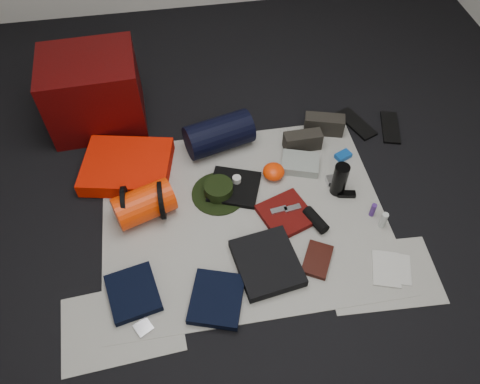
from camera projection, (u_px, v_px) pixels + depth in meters
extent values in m
cube|color=black|center=(244.00, 215.00, 2.70)|extent=(4.50, 4.50, 0.02)
cube|color=beige|center=(244.00, 214.00, 2.69)|extent=(1.60, 1.30, 0.01)
cube|color=beige|center=(122.00, 324.00, 2.28)|extent=(0.61, 0.44, 0.00)
cube|color=beige|center=(382.00, 274.00, 2.45)|extent=(0.60, 0.43, 0.00)
cube|color=#450505|center=(94.00, 92.00, 2.98)|extent=(0.61, 0.51, 0.49)
cube|color=red|center=(127.00, 167.00, 2.84)|extent=(0.59, 0.52, 0.09)
cylinder|color=#F63504|center=(144.00, 204.00, 2.61)|extent=(0.37, 0.29, 0.19)
cylinder|color=black|center=(126.00, 205.00, 2.59)|extent=(0.02, 0.22, 0.22)
cylinder|color=black|center=(162.00, 200.00, 2.61)|extent=(0.03, 0.22, 0.22)
cylinder|color=black|center=(219.00, 134.00, 2.93)|extent=(0.46, 0.32, 0.22)
cylinder|color=black|center=(219.00, 193.00, 2.77)|extent=(0.42, 0.42, 0.01)
cylinder|color=black|center=(219.00, 189.00, 2.74)|extent=(0.17, 0.17, 0.07)
cube|color=#28251F|center=(302.00, 141.00, 2.96)|extent=(0.24, 0.09, 0.12)
cube|color=#28251F|center=(324.00, 124.00, 3.05)|extent=(0.27, 0.16, 0.13)
cube|color=black|center=(356.00, 124.00, 3.14)|extent=(0.22, 0.32, 0.02)
cube|color=black|center=(390.00, 127.00, 3.12)|extent=(0.18, 0.31, 0.02)
cube|color=black|center=(133.00, 293.00, 2.36)|extent=(0.29, 0.32, 0.04)
cube|color=black|center=(217.00, 299.00, 2.34)|extent=(0.33, 0.35, 0.05)
cube|color=black|center=(267.00, 263.00, 2.46)|extent=(0.37, 0.40, 0.06)
cube|color=black|center=(234.00, 187.00, 2.79)|extent=(0.36, 0.35, 0.03)
cube|color=#550B09|center=(286.00, 214.00, 2.66)|extent=(0.34, 0.34, 0.04)
ellipsoid|color=#F63504|center=(274.00, 172.00, 2.82)|extent=(0.13, 0.13, 0.09)
cube|color=gray|center=(300.00, 164.00, 2.88)|extent=(0.27, 0.23, 0.06)
cylinder|color=black|center=(340.00, 179.00, 2.70)|extent=(0.11, 0.11, 0.22)
cylinder|color=black|center=(316.00, 220.00, 2.62)|extent=(0.13, 0.18, 0.06)
cube|color=silver|center=(335.00, 180.00, 2.81)|extent=(0.11, 0.07, 0.04)
cube|color=#0F499A|center=(343.00, 156.00, 2.94)|extent=(0.11, 0.10, 0.03)
cylinder|color=#462475|center=(373.00, 210.00, 2.65)|extent=(0.04, 0.04, 0.09)
cylinder|color=#BABFBA|center=(383.00, 220.00, 2.59)|extent=(0.04, 0.04, 0.11)
cube|color=black|center=(317.00, 260.00, 2.48)|extent=(0.22, 0.24, 0.03)
cube|color=beige|center=(386.00, 269.00, 2.46)|extent=(0.20, 0.24, 0.01)
cube|color=beige|center=(397.00, 269.00, 2.46)|extent=(0.19, 0.22, 0.01)
cube|color=black|center=(346.00, 194.00, 2.76)|extent=(0.11, 0.06, 0.03)
cube|color=silver|center=(143.00, 327.00, 2.26)|extent=(0.11, 0.11, 0.01)
cylinder|color=beige|center=(237.00, 179.00, 2.78)|extent=(0.05, 0.05, 0.04)
cube|color=silver|center=(279.00, 210.00, 2.65)|extent=(0.10, 0.05, 0.01)
cube|color=silver|center=(292.00, 208.00, 2.66)|extent=(0.10, 0.05, 0.01)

